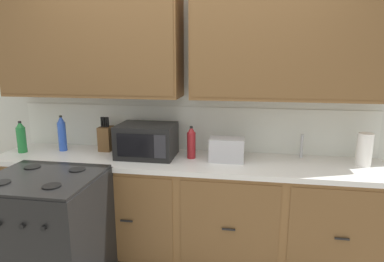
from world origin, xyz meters
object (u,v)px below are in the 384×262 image
paper_towel_roll (364,150)px  bottle_blue (62,134)px  toaster (227,149)px  knife_block (106,138)px  microwave (147,140)px  bottle_red (191,143)px  bottle_green (21,137)px  stove_range (48,238)px

paper_towel_roll → bottle_blue: bottle_blue is taller
toaster → paper_towel_roll: 1.07m
paper_towel_roll → knife_block: bearing=177.6°
microwave → bottle_red: size_ratio=1.76×
bottle_red → bottle_green: (-1.52, -0.08, 0.01)m
stove_range → microwave: bearing=49.9°
microwave → paper_towel_roll: size_ratio=1.85×
stove_range → bottle_blue: bearing=109.9°
bottle_red → paper_towel_roll: bearing=0.8°
bottle_red → bottle_green: bottle_green is taller
bottle_red → toaster: bearing=-5.6°
bottle_blue → bottle_red: size_ratio=1.19×
bottle_blue → stove_range: bearing=-70.1°
knife_block → paper_towel_roll: 2.17m
microwave → bottle_blue: bearing=176.4°
bottle_blue → toaster: bearing=-2.5°
microwave → bottle_red: microwave is taller
paper_towel_roll → microwave: bearing=-178.9°
bottle_red → microwave: bearing=-177.8°
toaster → knife_block: bearing=172.9°
paper_towel_roll → bottle_red: bottle_red is taller
toaster → bottle_red: bottle_red is taller
knife_block → bottle_blue: bearing=-169.5°
microwave → bottle_blue: (-0.81, 0.05, 0.02)m
toaster → bottle_green: bearing=-178.5°
knife_block → bottle_blue: size_ratio=0.96×
toaster → knife_block: (-1.11, 0.14, 0.02)m
bottle_blue → bottle_red: 1.20m
stove_range → bottle_blue: bottle_blue is taller
toaster → paper_towel_roll: bearing=2.5°
paper_towel_roll → bottle_green: (-2.89, -0.10, 0.01)m
paper_towel_roll → bottle_red: (-1.36, -0.02, 0.00)m
paper_towel_roll → bottle_blue: bearing=179.6°
knife_block → bottle_blue: (-0.39, -0.07, 0.04)m
knife_block → bottle_blue: 0.40m
microwave → bottle_red: bearing=2.2°
stove_range → toaster: 1.50m
toaster → knife_block: 1.11m
microwave → toaster: size_ratio=1.71×
paper_towel_roll → bottle_red: size_ratio=0.95×
microwave → knife_block: knife_block is taller
microwave → paper_towel_roll: bearing=1.1°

